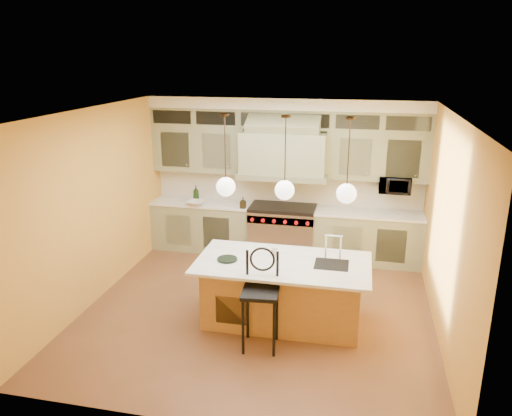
% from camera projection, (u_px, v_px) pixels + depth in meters
% --- Properties ---
extents(floor, '(5.00, 5.00, 0.00)m').
position_uv_depth(floor, '(259.00, 309.00, 7.42)').
color(floor, brown).
rests_on(floor, ground).
extents(ceiling, '(5.00, 5.00, 0.00)m').
position_uv_depth(ceiling, '(259.00, 112.00, 6.56)').
color(ceiling, white).
rests_on(ceiling, wall_back).
extents(wall_back, '(5.00, 0.00, 5.00)m').
position_uv_depth(wall_back, '(286.00, 176.00, 9.32)').
color(wall_back, gold).
rests_on(wall_back, ground).
extents(wall_front, '(5.00, 0.00, 5.00)m').
position_uv_depth(wall_front, '(203.00, 298.00, 4.65)').
color(wall_front, gold).
rests_on(wall_front, ground).
extents(wall_left, '(0.00, 5.00, 5.00)m').
position_uv_depth(wall_left, '(96.00, 205.00, 7.49)').
color(wall_left, gold).
rests_on(wall_left, ground).
extents(wall_right, '(0.00, 5.00, 5.00)m').
position_uv_depth(wall_right, '(447.00, 229.00, 6.48)').
color(wall_right, gold).
rests_on(wall_right, ground).
extents(back_cabinetry, '(5.00, 0.77, 2.90)m').
position_uv_depth(back_cabinetry, '(284.00, 180.00, 9.08)').
color(back_cabinetry, gray).
rests_on(back_cabinetry, floor).
extents(range, '(1.20, 0.74, 0.96)m').
position_uv_depth(range, '(282.00, 230.00, 9.27)').
color(range, silver).
rests_on(range, floor).
extents(kitchen_island, '(2.37, 1.26, 1.35)m').
position_uv_depth(kitchen_island, '(283.00, 290.00, 6.96)').
color(kitchen_island, '#A36F39').
rests_on(kitchen_island, floor).
extents(counter_stool, '(0.49, 0.49, 1.30)m').
position_uv_depth(counter_stool, '(261.00, 293.00, 6.28)').
color(counter_stool, black).
rests_on(counter_stool, floor).
extents(microwave, '(0.54, 0.37, 0.30)m').
position_uv_depth(microwave, '(395.00, 184.00, 8.69)').
color(microwave, black).
rests_on(microwave, back_cabinetry).
extents(oil_bottle_a, '(0.14, 0.14, 0.31)m').
position_uv_depth(oil_bottle_a, '(196.00, 194.00, 9.44)').
color(oil_bottle_a, black).
rests_on(oil_bottle_a, back_cabinetry).
extents(oil_bottle_b, '(0.10, 0.10, 0.21)m').
position_uv_depth(oil_bottle_b, '(243.00, 203.00, 9.05)').
color(oil_bottle_b, black).
rests_on(oil_bottle_b, back_cabinetry).
extents(fruit_bowl, '(0.37, 0.37, 0.08)m').
position_uv_depth(fruit_bowl, '(196.00, 203.00, 9.25)').
color(fruit_bowl, beige).
rests_on(fruit_bowl, back_cabinetry).
extents(cup, '(0.12, 0.12, 0.10)m').
position_uv_depth(cup, '(274.00, 252.00, 6.99)').
color(cup, silver).
rests_on(cup, kitchen_island).
extents(pendant_left, '(0.26, 0.26, 1.11)m').
position_uv_depth(pendant_left, '(226.00, 185.00, 6.69)').
color(pendant_left, '#2D2319').
rests_on(pendant_left, ceiling).
extents(pendant_center, '(0.26, 0.26, 1.11)m').
position_uv_depth(pendant_center, '(285.00, 188.00, 6.53)').
color(pendant_center, '#2D2319').
rests_on(pendant_center, ceiling).
extents(pendant_right, '(0.26, 0.26, 1.11)m').
position_uv_depth(pendant_right, '(347.00, 191.00, 6.36)').
color(pendant_right, '#2D2319').
rests_on(pendant_right, ceiling).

